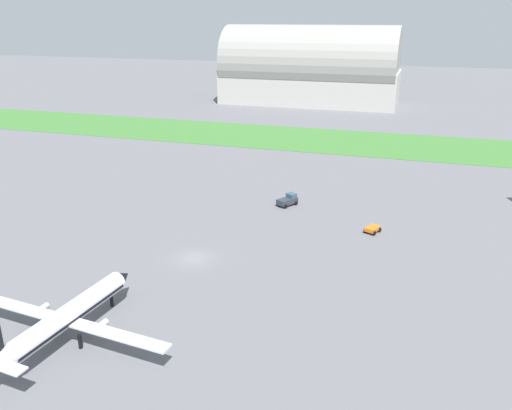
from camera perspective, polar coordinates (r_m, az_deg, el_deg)
ground_plane at (r=70.79m, az=-6.76°, el=-5.82°), size 600.00×600.00×0.00m
grass_taxiway_strip at (r=138.71m, az=6.02°, el=7.17°), size 360.00×28.00×0.08m
airplane_foreground_turboprop at (r=56.06m, az=-20.15°, el=-11.43°), size 23.85×20.46×7.15m
baggage_cart_near_gate at (r=80.11m, az=12.64°, el=-2.57°), size 2.54×2.87×0.90m
pushback_tug_midfield at (r=89.37m, az=3.52°, el=0.53°), size 3.41×4.01×1.95m
hangar_distant at (r=195.54m, az=5.92°, el=14.50°), size 63.21×25.73×27.60m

